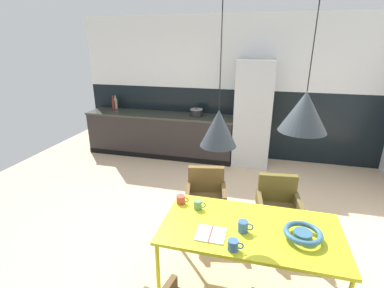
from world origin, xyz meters
TOP-DOWN VIEW (x-y plane):
  - ground_plane at (0.00, 0.00)m, footprint 7.90×7.90m
  - back_wall_splashback_dark at (0.00, 2.90)m, footprint 6.07×0.12m
  - back_wall_panel_upper at (0.00, 2.90)m, footprint 6.07×0.12m
  - kitchen_counter at (-1.36, 2.54)m, footprint 3.07×0.63m
  - refrigerator_column at (0.52, 2.54)m, footprint 0.68×0.60m
  - dining_table at (0.67, -0.62)m, footprint 1.59×0.82m
  - armchair_near_window at (0.08, 0.27)m, footprint 0.56×0.55m
  - armchair_by_stool at (0.95, 0.28)m, footprint 0.53×0.52m
  - fruit_bowl at (1.10, -0.66)m, footprint 0.32×0.32m
  - open_book at (0.35, -0.80)m, footprint 0.25×0.22m
  - mug_white_ceramic at (0.15, -0.44)m, footprint 0.12×0.08m
  - mug_glass_clear at (0.55, -0.94)m, footprint 0.13×0.09m
  - mug_short_terracotta at (0.61, -0.69)m, footprint 0.13×0.09m
  - mug_tall_blue at (-0.04, -0.38)m, footprint 0.13×0.09m
  - cooking_pot at (-0.59, 2.55)m, footprint 0.25×0.25m
  - bottle_wine_green at (-2.45, 2.73)m, footprint 0.07×0.07m
  - bottle_vinegar_dark at (-2.43, 2.59)m, footprint 0.06×0.06m
  - pendant_lamp_over_table_near at (0.35, -0.62)m, footprint 0.30×0.30m
  - pendant_lamp_over_table_far at (0.99, -0.61)m, footprint 0.36×0.36m

SIDE VIEW (x-z plane):
  - ground_plane at x=0.00m, z-range 0.00..0.00m
  - kitchen_counter at x=-1.36m, z-range 0.00..0.88m
  - armchair_by_stool at x=0.95m, z-range 0.11..0.90m
  - armchair_near_window at x=0.08m, z-range 0.12..0.92m
  - dining_table at x=0.67m, z-range 0.32..1.04m
  - back_wall_splashback_dark at x=0.00m, z-range 0.00..1.39m
  - open_book at x=0.35m, z-range 0.72..0.74m
  - mug_tall_blue at x=-0.04m, z-range 0.72..0.80m
  - mug_glass_clear at x=0.55m, z-range 0.72..0.81m
  - mug_white_ceramic at x=0.15m, z-range 0.72..0.81m
  - mug_short_terracotta at x=0.61m, z-range 0.72..0.82m
  - fruit_bowl at x=1.10m, z-range 0.73..0.81m
  - cooking_pot at x=-0.59m, z-range 0.87..1.04m
  - refrigerator_column at x=0.52m, z-range 0.00..1.99m
  - bottle_wine_green at x=-2.45m, z-range 0.86..1.15m
  - bottle_vinegar_dark at x=-2.43m, z-range 0.85..1.18m
  - pendant_lamp_over_table_near at x=0.35m, z-range 1.00..2.26m
  - pendant_lamp_over_table_far at x=0.99m, z-range 1.26..2.34m
  - back_wall_panel_upper at x=0.00m, z-range 1.39..2.78m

